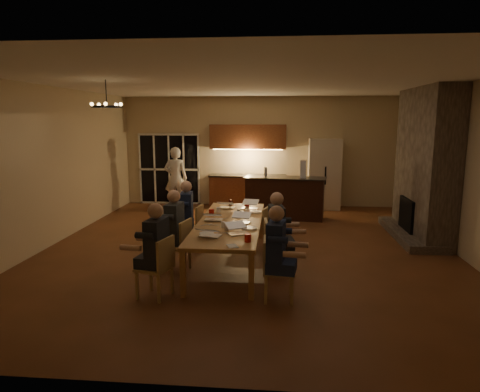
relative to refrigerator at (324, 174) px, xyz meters
The scene contains 44 objects.
floor 4.67m from the refrigerator, 114.60° to the right, with size 9.00×9.00×0.00m, color brown.
back_wall 2.03m from the refrigerator, 168.98° to the left, with size 8.00×0.04×3.20m, color #C9AF8E.
left_wall 7.25m from the refrigerator, 144.97° to the right, with size 0.04×9.00×3.20m, color #C9AF8E.
right_wall 4.70m from the refrigerator, 62.94° to the right, with size 0.04×9.00×3.20m, color #C9AF8E.
ceiling 5.08m from the refrigerator, 114.60° to the right, with size 8.00×9.00×0.04m, color white.
french_doors 4.61m from the refrigerator, behind, with size 1.86×0.08×2.10m, color black.
fireplace 3.51m from the refrigerator, 58.61° to the right, with size 0.58×2.50×3.20m, color #64594F.
kitchenette 2.21m from the refrigerator, behind, with size 2.24×0.68×2.40m, color brown, non-canonical shape.
refrigerator is the anchor object (origin of this frame).
dining_table 5.45m from the refrigerator, 113.49° to the right, with size 1.10×3.36×0.75m, color #AE7245.
bar_island 1.84m from the refrigerator, 129.44° to the right, with size 2.08×0.68×1.08m, color black.
chair_left_near 7.29m from the refrigerator, 114.95° to the right, with size 0.44×0.44×0.89m, color tan, non-canonical shape.
chair_left_mid 6.31m from the refrigerator, 118.74° to the right, with size 0.44×0.44×0.89m, color tan, non-canonical shape.
chair_left_far 5.29m from the refrigerator, 125.08° to the right, with size 0.44×0.44×0.89m, color tan, non-canonical shape.
chair_right_near 6.68m from the refrigerator, 101.10° to the right, with size 0.44×0.44×0.89m, color tan, non-canonical shape.
chair_right_mid 5.60m from the refrigerator, 103.52° to the right, with size 0.44×0.44×0.89m, color tan, non-canonical shape.
chair_right_far 4.64m from the refrigerator, 106.78° to the right, with size 0.44×0.44×0.89m, color tan, non-canonical shape.
person_left_near 7.25m from the refrigerator, 114.65° to the right, with size 0.60×0.60×1.38m, color #1F2229, non-canonical shape.
person_right_near 6.75m from the refrigerator, 101.36° to the right, with size 0.60×0.60×1.38m, color #1C2646, non-canonical shape.
person_left_mid 6.24m from the refrigerator, 119.26° to the right, with size 0.60×0.60×1.38m, color #33373C, non-canonical shape.
person_right_mid 5.68m from the refrigerator, 103.55° to the right, with size 0.60×0.60×1.38m, color #1F2229, non-canonical shape.
person_left_far 5.34m from the refrigerator, 125.15° to the right, with size 0.60×0.60×1.38m, color #1C2646, non-canonical shape.
standing_person 4.24m from the refrigerator, behind, with size 0.65×0.43×1.78m, color silver.
chandelier 6.86m from the refrigerator, 129.98° to the right, with size 0.52×0.52×0.03m, color black.
laptop_a 6.42m from the refrigerator, 111.46° to the right, with size 0.32×0.28×0.23m, color silver, non-canonical shape.
laptop_b 6.13m from the refrigerator, 108.33° to the right, with size 0.32×0.28×0.23m, color silver, non-canonical shape.
laptop_c 5.48m from the refrigerator, 116.65° to the right, with size 0.32×0.28×0.23m, color silver, non-canonical shape.
laptop_d 5.44m from the refrigerator, 111.12° to the right, with size 0.32×0.28×0.23m, color silver, non-canonical shape.
laptop_e 4.48m from the refrigerator, 121.70° to the right, with size 0.32×0.28×0.23m, color silver, non-canonical shape.
laptop_f 4.29m from the refrigerator, 116.06° to the right, with size 0.32×0.28×0.23m, color silver, non-canonical shape.
mug_front 5.86m from the refrigerator, 112.23° to the right, with size 0.08×0.08×0.10m, color white.
mug_mid 4.84m from the refrigerator, 115.08° to the right, with size 0.08×0.08×0.10m, color white.
mug_back 4.90m from the refrigerator, 120.18° to the right, with size 0.09×0.09×0.10m, color white.
redcup_near 6.48m from the refrigerator, 105.64° to the right, with size 0.10×0.10×0.12m, color #B8130C.
redcup_mid 5.20m from the refrigerator, 119.48° to the right, with size 0.10×0.10×0.12m, color #B8130C.
redcup_far 4.06m from the refrigerator, 118.84° to the right, with size 0.10×0.10×0.12m, color #B8130C.
can_silver 6.02m from the refrigerator, 110.79° to the right, with size 0.07×0.07×0.12m, color #B2B2B7.
can_cola 4.22m from the refrigerator, 123.23° to the right, with size 0.07×0.07×0.12m, color #3F0F0C.
plate_near 5.74m from the refrigerator, 108.06° to the right, with size 0.25×0.25×0.02m, color white.
plate_left 6.34m from the refrigerator, 112.51° to the right, with size 0.23×0.23×0.02m, color white.
plate_far 4.54m from the refrigerator, 112.69° to the right, with size 0.25×0.25×0.02m, color white.
notepad 6.78m from the refrigerator, 106.73° to the right, with size 0.14×0.19×0.01m, color white.
bar_bottle 2.07m from the refrigerator, 142.64° to the right, with size 0.08×0.08×0.24m, color #99999E.
bar_blender 1.65m from the refrigerator, 114.98° to the right, with size 0.14×0.14×0.45m, color silver.
Camera 1 is at (0.58, -8.17, 2.53)m, focal length 32.00 mm.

